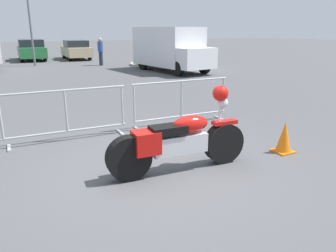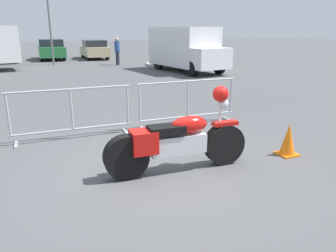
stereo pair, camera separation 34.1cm
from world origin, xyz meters
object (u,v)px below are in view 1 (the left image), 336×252
at_px(crowd_barrier_near, 66,114).
at_px(street_lamp, 28,2).
at_px(delivery_van, 170,48).
at_px(parked_car_tan, 76,50).
at_px(crowd_barrier_far, 181,102).
at_px(motorcycle, 179,140).
at_px(traffic_cone, 284,137).
at_px(pedestrian, 101,50).
at_px(parked_car_green, 31,50).

height_order(crowd_barrier_near, street_lamp, street_lamp).
bearing_deg(street_lamp, crowd_barrier_near, -93.03).
height_order(crowd_barrier_near, delivery_van, delivery_van).
bearing_deg(parked_car_tan, crowd_barrier_near, 168.91).
height_order(delivery_van, street_lamp, street_lamp).
relative_size(crowd_barrier_near, crowd_barrier_far, 1.00).
bearing_deg(motorcycle, traffic_cone, -1.39).
height_order(motorcycle, street_lamp, street_lamp).
xyz_separation_m(pedestrian, traffic_cone, (-1.10, -16.34, -0.63)).
bearing_deg(crowd_barrier_far, parked_car_tan, 85.69).
bearing_deg(delivery_van, street_lamp, -142.13).
xyz_separation_m(parked_car_tan, traffic_cone, (-0.62, -21.45, -0.42)).
distance_m(motorcycle, parked_car_tan, 21.47).
bearing_deg(motorcycle, crowd_barrier_far, 63.18).
relative_size(parked_car_green, street_lamp, 0.77).
xyz_separation_m(parked_car_tan, street_lamp, (-3.30, -3.57, 3.01)).
relative_size(crowd_barrier_near, parked_car_tan, 0.60).
distance_m(motorcycle, pedestrian, 16.51).
bearing_deg(crowd_barrier_far, crowd_barrier_near, 180.00).
height_order(crowd_barrier_far, street_lamp, street_lamp).
distance_m(crowd_barrier_near, parked_car_green, 19.59).
bearing_deg(crowd_barrier_near, traffic_cone, -35.79).
bearing_deg(parked_car_green, delivery_van, -148.18).
distance_m(motorcycle, parked_car_green, 21.92).
relative_size(delivery_van, pedestrian, 3.09).
distance_m(parked_car_green, street_lamp, 5.14).
distance_m(crowd_barrier_near, street_lamp, 15.71).
distance_m(parked_car_green, traffic_cone, 22.21).
bearing_deg(crowd_barrier_near, delivery_van, 52.49).
bearing_deg(street_lamp, parked_car_green, 86.97).
xyz_separation_m(parked_car_green, street_lamp, (-0.22, -4.19, 2.96)).
relative_size(pedestrian, traffic_cone, 2.86).
bearing_deg(delivery_van, pedestrian, -158.92).
height_order(pedestrian, traffic_cone, pedestrian).
bearing_deg(parked_car_tan, traffic_cone, 179.49).
distance_m(crowd_barrier_far, delivery_van, 10.32).
bearing_deg(parked_car_green, crowd_barrier_far, -174.04).
height_order(crowd_barrier_far, pedestrian, pedestrian).
bearing_deg(motorcycle, parked_car_green, 93.66).
bearing_deg(parked_car_green, motorcycle, -178.05).
xyz_separation_m(crowd_barrier_far, parked_car_tan, (1.43, 18.94, 0.15)).
relative_size(motorcycle, delivery_van, 0.46).
bearing_deg(traffic_cone, street_lamp, 98.50).
height_order(parked_car_green, parked_car_tan, parked_car_green).
xyz_separation_m(crowd_barrier_far, parked_car_green, (-1.65, 19.56, 0.19)).
relative_size(crowd_barrier_far, delivery_van, 0.48).
bearing_deg(street_lamp, parked_car_tan, 47.30).
bearing_deg(motorcycle, parked_car_tan, 85.45).
relative_size(delivery_van, parked_car_green, 1.19).
bearing_deg(parked_car_tan, crowd_barrier_far, 176.84).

